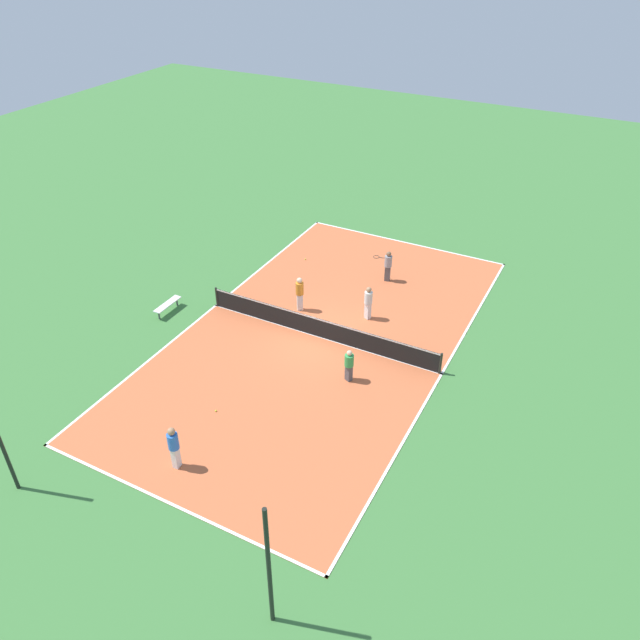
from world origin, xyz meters
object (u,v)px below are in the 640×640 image
player_far_white (368,301)px  player_baseline_gray (388,264)px  tennis_net (320,327)px  tennis_ball_near_net (305,259)px  player_far_green (349,364)px  tennis_ball_far_baseline (216,411)px  fence_post_back_left (269,568)px  bench (168,305)px  player_center_orange (300,292)px  player_near_blue (174,445)px

player_far_white → player_baseline_gray: player_far_white is taller
tennis_net → tennis_ball_near_net: 6.98m
player_far_green → tennis_ball_far_baseline: size_ratio=20.75×
player_baseline_gray → fence_post_back_left: size_ratio=0.36×
player_far_white → tennis_ball_near_net: bearing=171.7°
bench → player_far_white: bearing=114.2°
player_far_white → tennis_ball_near_net: size_ratio=23.66×
player_far_green → player_center_orange: bearing=164.7°
player_center_orange → tennis_ball_far_baseline: size_ratio=24.62×
bench → fence_post_back_left: size_ratio=0.36×
fence_post_back_left → player_baseline_gray: bearing=-77.0°
bench → fence_post_back_left: bearing=48.7°
tennis_ball_near_net → fence_post_back_left: 19.70m
player_far_green → tennis_ball_near_net: bearing=153.6°
player_far_white → fence_post_back_left: 14.57m
player_far_green → tennis_ball_far_baseline: (3.54, 3.91, -0.75)m
player_far_white → tennis_ball_far_baseline: size_ratio=23.66×
player_far_white → tennis_ball_near_net: (5.09, -3.50, -0.88)m
player_near_blue → fence_post_back_left: bearing=58.3°
player_far_white → tennis_ball_far_baseline: (2.44, 8.22, -0.88)m
tennis_net → player_near_blue: player_near_blue is taller
player_center_orange → tennis_ball_near_net: (2.07, -4.29, -0.92)m
player_center_orange → fence_post_back_left: 14.87m
bench → player_center_orange: size_ratio=0.94×
tennis_net → player_far_green: (-2.32, 2.03, 0.29)m
player_near_blue → fence_post_back_left: (-5.55, 3.07, 1.19)m
bench → player_near_blue: player_near_blue is taller
bench → tennis_ball_near_net: (-3.18, -7.22, -0.33)m
tennis_net → player_center_orange: bearing=-39.5°
player_baseline_gray → fence_post_back_left: bearing=93.0°
tennis_ball_far_baseline → tennis_ball_near_net: size_ratio=1.00×
tennis_net → fence_post_back_left: size_ratio=2.47×
player_far_green → player_baseline_gray: (1.61, -7.81, 0.12)m
bench → fence_post_back_left: (-11.81, 10.36, 1.80)m
bench → fence_post_back_left: fence_post_back_left is taller
player_far_green → tennis_ball_near_net: size_ratio=20.75×
player_center_orange → tennis_ball_far_baseline: player_center_orange is taller
tennis_ball_far_baseline → tennis_ball_near_net: bearing=-77.2°
player_far_white → player_near_blue: bearing=-74.1°
player_near_blue → player_far_green: (-3.11, -6.70, -0.19)m
fence_post_back_left → tennis_net: bearing=-68.1°
player_far_white → player_baseline_gray: size_ratio=1.01×
tennis_ball_far_baseline → fence_post_back_left: (-5.97, 5.85, 2.13)m
bench → tennis_ball_near_net: bearing=156.3°
player_center_orange → fence_post_back_left: (-6.56, 13.29, 1.21)m
tennis_net → player_near_blue: 8.78m
player_near_blue → tennis_ball_far_baseline: bearing=-174.0°
player_near_blue → tennis_net: bearing=172.1°
player_center_orange → bench: bearing=-7.9°
player_far_white → player_far_green: (-1.10, 4.31, -0.13)m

